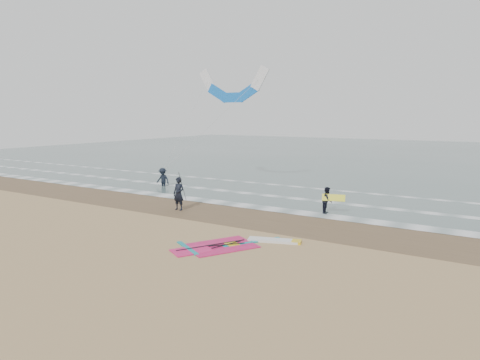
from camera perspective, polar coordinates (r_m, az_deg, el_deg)
The scene contains 11 objects.
ground at distance 19.26m, azimuth -6.92°, elevation -8.50°, with size 120.00×120.00×0.00m, color tan.
sea_water at distance 63.72m, azimuth 20.81°, elevation 3.02°, with size 120.00×80.00×0.02m, color #47605E.
wet_sand_band at distance 24.09m, azimuth 1.95°, elevation -4.93°, with size 120.00×5.00×0.01m, color brown.
foam_waterline at distance 27.95m, azimuth 6.42°, elevation -3.02°, with size 120.00×9.15×0.02m.
windsurf_rig at distance 18.97m, azimuth -0.59°, elevation -8.61°, with size 4.91×4.65×0.12m.
person_standing at distance 25.83m, azimuth -8.18°, elevation -1.82°, with size 0.73×0.48×2.00m, color black.
person_walking at distance 25.26m, azimuth 11.56°, elevation -2.66°, with size 0.76×0.59×1.56m, color black.
person_wading at distance 34.53m, azimuth -10.27°, elevation 0.65°, with size 1.20×0.69×1.86m, color black.
held_pole at distance 25.56m, azimuth -7.68°, elevation -0.86°, with size 0.17×0.86×1.82m.
carried_kiteboard at distance 25.00m, azimuth 12.36°, elevation -2.32°, with size 1.30×0.51×0.39m.
surf_kite at distance 34.69m, azimuth -0.99°, elevation 12.09°, with size 7.51×3.83×8.18m.
Camera 1 is at (11.44, -14.43, 5.67)m, focal length 32.00 mm.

